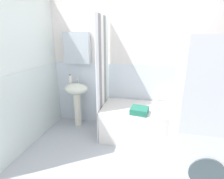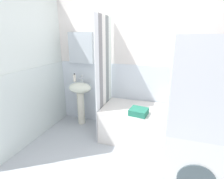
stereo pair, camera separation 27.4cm
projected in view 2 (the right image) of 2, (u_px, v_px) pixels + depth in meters
name	position (u px, v px, depth m)	size (l,w,h in m)	color
ground_plane	(117.00, 172.00, 2.31)	(4.80, 5.60, 0.04)	#AFB6BF
wall_back_tiled	(135.00, 68.00, 3.14)	(3.60, 0.18, 2.40)	silver
wall_left_tiled	(28.00, 74.00, 2.76)	(0.07, 1.81, 2.40)	silver
sink	(80.00, 94.00, 3.37)	(0.44, 0.34, 0.84)	silver
faucet	(82.00, 79.00, 3.36)	(0.03, 0.12, 0.12)	silver
soap_dispenser	(75.00, 78.00, 3.36)	(0.06, 0.06, 0.16)	white
bathtub	(151.00, 125.00, 2.90)	(1.62, 0.73, 0.55)	silver
shower_curtain	(104.00, 79.00, 2.93)	(0.01, 0.73, 2.00)	white
lotion_bottle	(199.00, 102.00, 2.84)	(0.06, 0.06, 0.23)	#2D2631
body_wash_bottle	(191.00, 102.00, 2.88)	(0.06, 0.06, 0.22)	#C44C71
conditioner_bottle	(183.00, 100.00, 2.93)	(0.05, 0.05, 0.24)	gold
towel_folded	(139.00, 112.00, 2.65)	(0.26, 0.24, 0.09)	#247059
washer_dryer_stack	(198.00, 125.00, 1.72)	(0.59, 0.62, 1.71)	white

